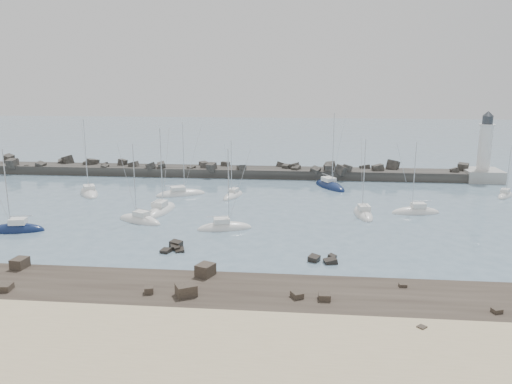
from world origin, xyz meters
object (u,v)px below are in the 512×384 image
at_px(sailboat_5, 140,221).
at_px(sailboat_10, 363,214).
at_px(sailboat_1, 89,193).
at_px(sailboat_2, 16,230).
at_px(sailboat_6, 233,196).
at_px(sailboat_8, 330,186).
at_px(sailboat_9, 416,212).
at_px(lighthouse, 483,166).
at_px(sailboat_4, 181,194).
at_px(sailboat_7, 224,228).
at_px(sailboat_12, 505,196).
at_px(sailboat_3, 161,211).

distance_m(sailboat_5, sailboat_10, 32.97).
distance_m(sailboat_1, sailboat_2, 22.49).
relative_size(sailboat_6, sailboat_8, 0.72).
xyz_separation_m(sailboat_2, sailboat_9, (55.45, 14.77, -0.01)).
bearing_deg(sailboat_8, lighthouse, 16.90).
bearing_deg(sailboat_8, sailboat_1, -167.00).
bearing_deg(sailboat_6, sailboat_10, -25.32).
height_order(sailboat_5, sailboat_8, sailboat_8).
height_order(lighthouse, sailboat_1, lighthouse).
xyz_separation_m(lighthouse, sailboat_4, (-57.20, -18.55, -2.96)).
height_order(sailboat_7, sailboat_12, sailboat_7).
relative_size(sailboat_4, sailboat_5, 1.13).
bearing_deg(sailboat_8, sailboat_7, -118.40).
distance_m(sailboat_2, sailboat_7, 28.01).
height_order(sailboat_8, sailboat_10, sailboat_8).
height_order(sailboat_1, sailboat_8, sailboat_8).
relative_size(sailboat_2, sailboat_3, 0.88).
bearing_deg(sailboat_10, sailboat_3, -177.92).
xyz_separation_m(sailboat_1, sailboat_5, (14.75, -16.32, 0.01)).
bearing_deg(lighthouse, sailboat_8, -163.10).
xyz_separation_m(lighthouse, sailboat_2, (-73.96, -41.73, -2.93)).
xyz_separation_m(sailboat_1, sailboat_12, (72.96, 5.15, 0.00)).
bearing_deg(sailboat_10, sailboat_8, 101.86).
relative_size(sailboat_1, sailboat_10, 1.14).
bearing_deg(sailboat_4, sailboat_6, -2.13).
relative_size(sailboat_8, sailboat_12, 1.57).
bearing_deg(sailboat_8, sailboat_3, -142.14).
bearing_deg(sailboat_10, sailboat_4, 161.26).
bearing_deg(sailboat_4, sailboat_8, 19.19).
bearing_deg(sailboat_7, sailboat_5, 169.16).
relative_size(sailboat_4, sailboat_6, 1.28).
relative_size(sailboat_2, sailboat_5, 1.00).
height_order(sailboat_3, sailboat_6, sailboat_3).
height_order(sailboat_1, sailboat_9, sailboat_1).
xyz_separation_m(sailboat_7, sailboat_8, (15.49, 28.66, 0.01)).
xyz_separation_m(sailboat_3, sailboat_7, (11.15, -7.94, -0.01)).
xyz_separation_m(sailboat_4, sailboat_9, (38.69, -8.42, 0.02)).
bearing_deg(sailboat_12, sailboat_1, -175.96).
height_order(sailboat_2, sailboat_3, sailboat_3).
distance_m(lighthouse, sailboat_12, 14.41).
distance_m(lighthouse, sailboat_8, 32.24).
relative_size(sailboat_2, sailboat_8, 0.81).
bearing_deg(sailboat_2, lighthouse, 29.43).
bearing_deg(sailboat_6, sailboat_3, -130.63).
distance_m(sailboat_4, sailboat_6, 9.41).
bearing_deg(sailboat_4, sailboat_10, -18.74).
height_order(sailboat_5, sailboat_7, sailboat_5).
height_order(sailboat_4, sailboat_9, sailboat_4).
relative_size(sailboat_5, sailboat_12, 1.27).
xyz_separation_m(sailboat_1, sailboat_9, (55.13, -7.72, 0.01)).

